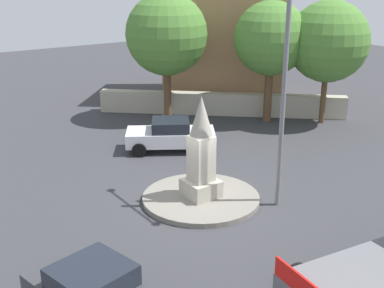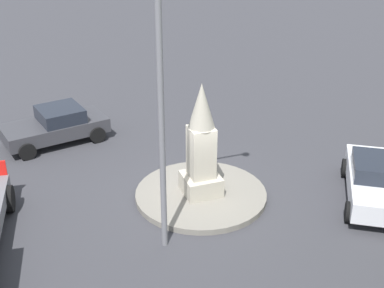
# 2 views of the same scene
# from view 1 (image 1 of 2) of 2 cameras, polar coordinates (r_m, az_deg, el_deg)

# --- Properties ---
(ground_plane) EXTENTS (80.00, 80.00, 0.00)m
(ground_plane) POSITION_cam_1_polar(r_m,az_deg,el_deg) (18.03, 1.03, -6.53)
(ground_plane) COLOR #38383D
(traffic_island) EXTENTS (4.24, 4.24, 0.19)m
(traffic_island) POSITION_cam_1_polar(r_m,az_deg,el_deg) (17.99, 1.03, -6.26)
(traffic_island) COLOR gray
(traffic_island) RESTS_ON ground
(monument) EXTENTS (1.15, 1.15, 3.70)m
(monument) POSITION_cam_1_polar(r_m,az_deg,el_deg) (17.30, 1.07, -1.01)
(monument) COLOR #B2AA99
(monument) RESTS_ON traffic_island
(streetlamp) EXTENTS (3.53, 0.28, 8.79)m
(streetlamp) POSITION_cam_1_polar(r_m,az_deg,el_deg) (16.39, 10.80, 9.90)
(streetlamp) COLOR slate
(streetlamp) RESTS_ON ground
(car_white_parked_left) EXTENTS (3.60, 4.31, 1.45)m
(car_white_parked_left) POSITION_cam_1_polar(r_m,az_deg,el_deg) (22.77, -2.49, 1.07)
(car_white_parked_left) COLOR silver
(car_white_parked_left) RESTS_ON ground
(stone_boundary_wall) EXTENTS (10.01, 10.95, 1.26)m
(stone_boundary_wall) POSITION_cam_1_polar(r_m,az_deg,el_deg) (28.66, 3.36, 4.64)
(stone_boundary_wall) COLOR #B2AA99
(stone_boundary_wall) RESTS_ON ground
(corner_building) EXTENTS (9.74, 9.80, 8.50)m
(corner_building) POSITION_cam_1_polar(r_m,az_deg,el_deg) (32.66, 4.01, 12.90)
(corner_building) COLOR #A87A56
(corner_building) RESTS_ON ground
(tree_near_wall) EXTENTS (4.26, 4.26, 6.54)m
(tree_near_wall) POSITION_cam_1_polar(r_m,az_deg,el_deg) (27.21, 15.46, 11.31)
(tree_near_wall) COLOR brown
(tree_near_wall) RESTS_ON ground
(tree_mid_cluster) EXTENTS (3.93, 3.93, 6.50)m
(tree_mid_cluster) POSITION_cam_1_polar(r_m,az_deg,el_deg) (26.92, 9.09, 11.90)
(tree_mid_cluster) COLOR brown
(tree_mid_cluster) RESTS_ON ground
(tree_far_corner) EXTENTS (4.44, 4.44, 6.88)m
(tree_far_corner) POSITION_cam_1_polar(r_m,az_deg,el_deg) (27.26, -2.95, 12.49)
(tree_far_corner) COLOR brown
(tree_far_corner) RESTS_ON ground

